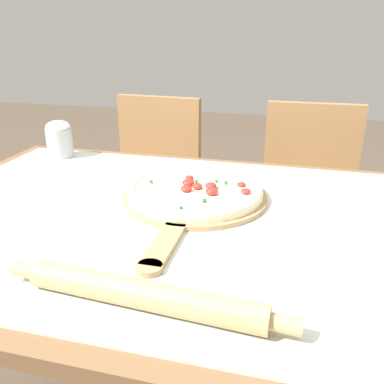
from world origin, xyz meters
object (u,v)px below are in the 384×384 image
Objects in this scene: chair_right at (307,199)px; flour_cup at (59,139)px; rolling_pin at (144,295)px; chair_left at (153,185)px; pizza at (195,189)px; pizza_peel at (193,199)px.

flour_cup is (-0.83, -0.44, 0.31)m from chair_right.
chair_left reaches higher than rolling_pin.
flour_cup is (-0.55, 0.67, 0.04)m from rolling_pin.
chair_right reaches higher than flour_cup.
chair_left is at bearing 109.13° from rolling_pin.
chair_right is at bearing 75.73° from rolling_pin.
pizza is 0.38× the size of chair_left.
pizza is at bearing 88.47° from pizza_peel.
rolling_pin is 1.20m from chair_left.
rolling_pin is 0.87m from flour_cup.
chair_left is (-0.38, 1.11, -0.27)m from rolling_pin.
rolling_pin is at bearing -86.59° from pizza.
pizza is 0.71× the size of rolling_pin.
rolling_pin is 0.54× the size of chair_right.
rolling_pin is (0.03, -0.42, 0.02)m from pizza_peel.
pizza_peel is 0.42m from rolling_pin.
pizza_peel is 0.80m from chair_right.
chair_right is (0.28, 1.11, -0.27)m from rolling_pin.
rolling_pin is 1.18m from chair_right.
pizza_peel is 0.62× the size of chair_left.
pizza is 0.57m from flour_cup.
pizza_peel is at bearing -91.53° from pizza.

